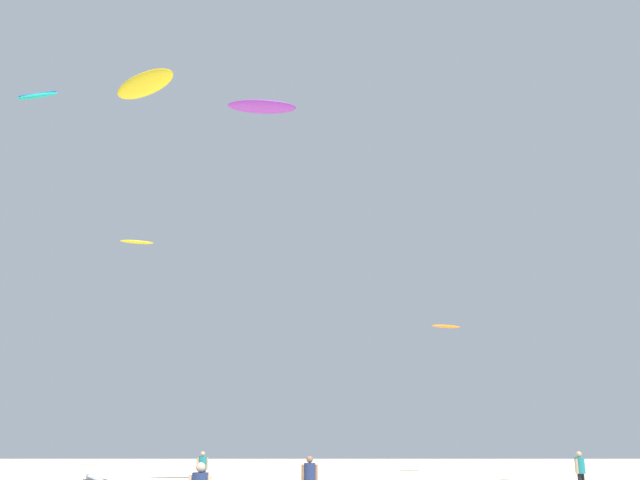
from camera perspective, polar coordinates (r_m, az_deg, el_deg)
The scene contains 8 objects.
person_midground at distance 31.21m, azimuth 20.92°, elevation -17.23°, with size 0.47×0.38×1.69m.
person_left at distance 33.56m, azimuth -9.37°, elevation -17.92°, with size 0.50×0.36×1.60m.
person_right at distance 24.33m, azimuth -0.57°, elevation -18.97°, with size 0.55×0.38×1.67m.
kite_aloft_1 at distance 55.68m, azimuth -14.56°, elevation -0.18°, with size 2.65×1.43×0.33m.
kite_aloft_2 at distance 37.62m, azimuth -4.54°, elevation 10.87°, with size 3.72×1.40×0.62m.
kite_aloft_4 at distance 31.62m, azimuth -13.99°, elevation 12.29°, with size 3.46×2.90×0.89m.
kite_aloft_5 at distance 46.32m, azimuth 10.61°, elevation -6.99°, with size 2.16×1.24×0.34m.
kite_aloft_6 at distance 42.54m, azimuth -21.99°, elevation 10.90°, with size 2.67×1.35×0.65m.
Camera 1 is at (0.13, -11.04, 2.38)m, focal length 38.89 mm.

